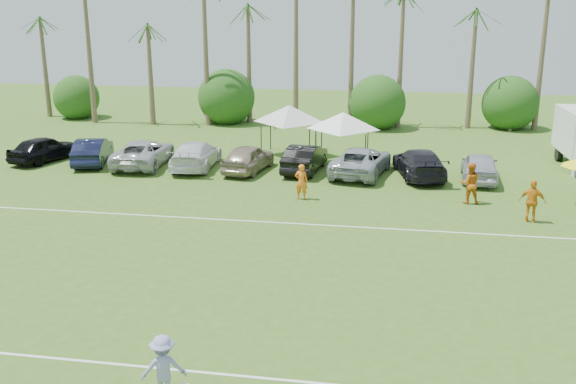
# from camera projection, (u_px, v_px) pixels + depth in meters

# --- Properties ---
(field_lines) EXTENTS (80.00, 12.10, 0.01)m
(field_lines) POSITION_uv_depth(u_px,v_px,m) (175.00, 273.00, 22.64)
(field_lines) COLOR white
(field_lines) RESTS_ON ground
(palm_tree_0) EXTENTS (2.40, 2.40, 8.90)m
(palm_tree_0) POSITION_uv_depth(u_px,v_px,m) (36.00, 26.00, 52.48)
(palm_tree_0) COLOR brown
(palm_tree_0) RESTS_ON ground
(palm_tree_1) EXTENTS (2.40, 2.40, 9.90)m
(palm_tree_1) POSITION_uv_depth(u_px,v_px,m) (92.00, 15.00, 51.44)
(palm_tree_1) COLOR brown
(palm_tree_1) RESTS_ON ground
(palm_tree_2) EXTENTS (2.40, 2.40, 10.90)m
(palm_tree_2) POSITION_uv_depth(u_px,v_px,m) (151.00, 4.00, 50.39)
(palm_tree_2) COLOR brown
(palm_tree_2) RESTS_ON ground
(palm_tree_4) EXTENTS (2.40, 2.40, 8.90)m
(palm_tree_4) POSITION_uv_depth(u_px,v_px,m) (250.00, 27.00, 49.59)
(palm_tree_4) COLOR brown
(palm_tree_4) RESTS_ON ground
(palm_tree_5) EXTENTS (2.40, 2.40, 9.90)m
(palm_tree_5) POSITION_uv_depth(u_px,v_px,m) (301.00, 16.00, 48.71)
(palm_tree_5) COLOR brown
(palm_tree_5) RESTS_ON ground
(palm_tree_6) EXTENTS (2.40, 2.40, 10.90)m
(palm_tree_6) POSITION_uv_depth(u_px,v_px,m) (354.00, 4.00, 47.83)
(palm_tree_6) COLOR brown
(palm_tree_6) RESTS_ON ground
(palm_tree_8) EXTENTS (2.40, 2.40, 8.90)m
(palm_tree_8) POSITION_uv_depth(u_px,v_px,m) (477.00, 29.00, 46.87)
(palm_tree_8) COLOR brown
(palm_tree_8) RESTS_ON ground
(palm_tree_9) EXTENTS (2.40, 2.40, 9.90)m
(palm_tree_9) POSITION_uv_depth(u_px,v_px,m) (550.00, 17.00, 45.82)
(palm_tree_9) COLOR brown
(palm_tree_9) RESTS_ON ground
(bush_tree_0) EXTENTS (4.00, 4.00, 4.00)m
(bush_tree_0) POSITION_uv_depth(u_px,v_px,m) (82.00, 95.00, 54.53)
(bush_tree_0) COLOR brown
(bush_tree_0) RESTS_ON ground
(bush_tree_1) EXTENTS (4.00, 4.00, 4.00)m
(bush_tree_1) POSITION_uv_depth(u_px,v_px,m) (230.00, 98.00, 52.45)
(bush_tree_1) COLOR brown
(bush_tree_1) RESTS_ON ground
(bush_tree_2) EXTENTS (4.00, 4.00, 4.00)m
(bush_tree_2) POSITION_uv_depth(u_px,v_px,m) (378.00, 102.00, 50.52)
(bush_tree_2) COLOR brown
(bush_tree_2) RESTS_ON ground
(bush_tree_3) EXTENTS (4.00, 4.00, 4.00)m
(bush_tree_3) POSITION_uv_depth(u_px,v_px,m) (510.00, 105.00, 48.92)
(bush_tree_3) COLOR brown
(bush_tree_3) RESTS_ON ground
(sideline_player_a) EXTENTS (0.65, 0.44, 1.76)m
(sideline_player_a) POSITION_uv_depth(u_px,v_px,m) (301.00, 182.00, 31.09)
(sideline_player_a) COLOR orange
(sideline_player_a) RESTS_ON ground
(sideline_player_b) EXTENTS (1.03, 0.84, 1.98)m
(sideline_player_b) POSITION_uv_depth(u_px,v_px,m) (470.00, 183.00, 30.41)
(sideline_player_b) COLOR #CE6516
(sideline_player_b) RESTS_ON ground
(sideline_player_c) EXTENTS (1.18, 0.72, 1.89)m
(sideline_player_c) POSITION_uv_depth(u_px,v_px,m) (532.00, 201.00, 27.75)
(sideline_player_c) COLOR orange
(sideline_player_c) RESTS_ON ground
(canopy_tent_left) EXTENTS (4.57, 4.57, 3.70)m
(canopy_tent_left) POSITION_uv_depth(u_px,v_px,m) (289.00, 105.00, 39.66)
(canopy_tent_left) COLOR black
(canopy_tent_left) RESTS_ON ground
(canopy_tent_right) EXTENTS (4.41, 4.41, 3.57)m
(canopy_tent_right) POSITION_uv_depth(u_px,v_px,m) (343.00, 112.00, 37.74)
(canopy_tent_right) COLOR black
(canopy_tent_right) RESTS_ON ground
(frisbee_player) EXTENTS (1.31, 0.94, 1.66)m
(frisbee_player) POSITION_uv_depth(u_px,v_px,m) (163.00, 368.00, 15.20)
(frisbee_player) COLOR #9290CD
(frisbee_player) RESTS_ON ground
(parked_car_0) EXTENTS (3.09, 4.91, 1.56)m
(parked_car_0) POSITION_uv_depth(u_px,v_px,m) (44.00, 149.00, 38.76)
(parked_car_0) COLOR black
(parked_car_0) RESTS_ON ground
(parked_car_1) EXTENTS (2.80, 4.99, 1.56)m
(parked_car_1) POSITION_uv_depth(u_px,v_px,m) (93.00, 151.00, 38.17)
(parked_car_1) COLOR #131732
(parked_car_1) RESTS_ON ground
(parked_car_2) EXTENTS (2.98, 5.78, 1.56)m
(parked_car_2) POSITION_uv_depth(u_px,v_px,m) (143.00, 153.00, 37.67)
(parked_car_2) COLOR #B2B2B2
(parked_car_2) RESTS_ON ground
(parked_car_3) EXTENTS (2.48, 5.48, 1.56)m
(parked_car_3) POSITION_uv_depth(u_px,v_px,m) (196.00, 155.00, 37.18)
(parked_car_3) COLOR white
(parked_car_3) RESTS_ON ground
(parked_car_4) EXTENTS (2.54, 4.81, 1.56)m
(parked_car_4) POSITION_uv_depth(u_px,v_px,m) (248.00, 158.00, 36.40)
(parked_car_4) COLOR gray
(parked_car_4) RESTS_ON ground
(parked_car_5) EXTENTS (2.15, 4.88, 1.56)m
(parked_car_5) POSITION_uv_depth(u_px,v_px,m) (305.00, 158.00, 36.37)
(parked_car_5) COLOR black
(parked_car_5) RESTS_ON ground
(parked_car_6) EXTENTS (3.54, 5.98, 1.56)m
(parked_car_6) POSITION_uv_depth(u_px,v_px,m) (361.00, 161.00, 35.66)
(parked_car_6) COLOR #A0A4AB
(parked_car_6) RESTS_ON ground
(parked_car_7) EXTENTS (3.19, 5.69, 1.56)m
(parked_car_7) POSITION_uv_depth(u_px,v_px,m) (419.00, 163.00, 35.21)
(parked_car_7) COLOR black
(parked_car_7) RESTS_ON ground
(parked_car_8) EXTENTS (2.14, 4.69, 1.56)m
(parked_car_8) POSITION_uv_depth(u_px,v_px,m) (480.00, 167.00, 34.45)
(parked_car_8) COLOR #B1B1BE
(parked_car_8) RESTS_ON ground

